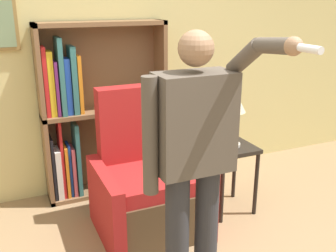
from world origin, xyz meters
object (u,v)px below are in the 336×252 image
at_px(armchair, 147,187).
at_px(side_table, 230,159).
at_px(table_lamp, 233,104).
at_px(bookcase, 90,114).
at_px(person_standing, 194,157).

distance_m(armchair, side_table, 0.81).
xyz_separation_m(armchair, table_lamp, (0.80, -0.03, 0.66)).
bearing_deg(side_table, bookcase, 141.69).
xyz_separation_m(side_table, table_lamp, (0.00, -0.00, 0.52)).
bearing_deg(side_table, person_standing, -133.26).
height_order(person_standing, side_table, person_standing).
bearing_deg(table_lamp, bookcase, 141.69).
bearing_deg(bookcase, armchair, -71.30).
bearing_deg(armchair, table_lamp, -2.41).
bearing_deg(bookcase, person_standing, -82.29).
relative_size(bookcase, person_standing, 0.97).
relative_size(bookcase, side_table, 2.67).
bearing_deg(armchair, person_standing, -92.50).
distance_m(bookcase, side_table, 1.40).
height_order(bookcase, side_table, bookcase).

